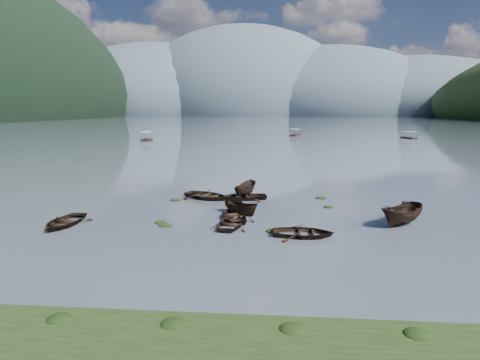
# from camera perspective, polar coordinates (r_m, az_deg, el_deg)

# --- Properties ---
(ground_plane) EXTENTS (2400.00, 2400.00, 0.00)m
(ground_plane) POSITION_cam_1_polar(r_m,az_deg,el_deg) (27.84, -1.91, -8.53)
(ground_plane) COLOR #49515C
(near_shore) EXTENTS (60.00, 6.00, 0.50)m
(near_shore) POSITION_cam_1_polar(r_m,az_deg,el_deg) (15.44, -8.21, -25.52)
(near_shore) COLOR black
(near_shore) RESTS_ON ground
(haze_mtn_a) EXTENTS (520.00, 520.00, 280.00)m
(haze_mtn_a) POSITION_cam_1_polar(r_m,az_deg,el_deg) (962.81, -11.63, 9.67)
(haze_mtn_a) COLOR #475666
(haze_mtn_a) RESTS_ON ground
(haze_mtn_b) EXTENTS (520.00, 520.00, 340.00)m
(haze_mtn_b) POSITION_cam_1_polar(r_m,az_deg,el_deg) (928.35, 0.51, 9.86)
(haze_mtn_b) COLOR #475666
(haze_mtn_b) RESTS_ON ground
(haze_mtn_c) EXTENTS (520.00, 520.00, 260.00)m
(haze_mtn_c) POSITION_cam_1_polar(r_m,az_deg,el_deg) (936.31, 12.99, 9.60)
(haze_mtn_c) COLOR #475666
(haze_mtn_c) RESTS_ON ground
(haze_mtn_d) EXTENTS (520.00, 520.00, 220.00)m
(haze_mtn_d) POSITION_cam_1_polar(r_m,az_deg,el_deg) (978.99, 23.59, 9.03)
(haze_mtn_d) COLOR #475666
(haze_mtn_d) RESTS_ON ground
(rowboat_0) EXTENTS (3.61, 4.86, 0.97)m
(rowboat_0) POSITION_cam_1_polar(r_m,az_deg,el_deg) (33.55, -25.21, -6.23)
(rowboat_0) COLOR black
(rowboat_0) RESTS_ON ground
(rowboat_1) EXTENTS (3.67, 4.63, 0.86)m
(rowboat_1) POSITION_cam_1_polar(r_m,az_deg,el_deg) (30.25, -1.24, -6.97)
(rowboat_1) COLOR black
(rowboat_1) RESTS_ON ground
(rowboat_2) EXTENTS (3.82, 3.38, 1.44)m
(rowboat_2) POSITION_cam_1_polar(r_m,az_deg,el_deg) (33.52, 0.14, -5.23)
(rowboat_2) COLOR black
(rowboat_2) RESTS_ON ground
(rowboat_3) EXTENTS (4.27, 5.04, 0.89)m
(rowboat_3) POSITION_cam_1_polar(r_m,az_deg,el_deg) (32.12, -0.99, -5.93)
(rowboat_3) COLOR black
(rowboat_3) RESTS_ON ground
(rowboat_4) EXTENTS (4.61, 3.36, 0.94)m
(rowboat_4) POSITION_cam_1_polar(r_m,az_deg,el_deg) (28.18, 9.59, -8.44)
(rowboat_4) COLOR black
(rowboat_4) RESTS_ON ground
(rowboat_5) EXTENTS (5.01, 4.78, 1.95)m
(rowboat_5) POSITION_cam_1_polar(r_m,az_deg,el_deg) (33.20, 23.39, -6.26)
(rowboat_5) COLOR black
(rowboat_5) RESTS_ON ground
(rowboat_6) EXTENTS (6.24, 5.62, 1.06)m
(rowboat_6) POSITION_cam_1_polar(r_m,az_deg,el_deg) (39.56, -5.09, -2.83)
(rowboat_6) COLOR black
(rowboat_6) RESTS_ON ground
(rowboat_7) EXTENTS (5.22, 4.10, 0.98)m
(rowboat_7) POSITION_cam_1_polar(r_m,az_deg,el_deg) (39.17, 0.59, -2.93)
(rowboat_7) COLOR black
(rowboat_7) RESTS_ON ground
(rowboat_8) EXTENTS (2.89, 4.53, 1.64)m
(rowboat_8) POSITION_cam_1_polar(r_m,az_deg,el_deg) (40.93, 0.78, -2.34)
(rowboat_8) COLOR black
(rowboat_8) RESTS_ON ground
(weed_clump_0) EXTENTS (1.03, 0.85, 0.23)m
(weed_clump_0) POSITION_cam_1_polar(r_m,az_deg,el_deg) (31.60, -12.00, -6.44)
(weed_clump_0) COLOR black
(weed_clump_0) RESTS_ON ground
(weed_clump_1) EXTENTS (1.10, 0.88, 0.24)m
(weed_clump_1) POSITION_cam_1_polar(r_m,az_deg,el_deg) (30.75, -11.31, -6.88)
(weed_clump_1) COLOR black
(weed_clump_1) RESTS_ON ground
(weed_clump_2) EXTENTS (1.12, 0.90, 0.24)m
(weed_clump_2) POSITION_cam_1_polar(r_m,az_deg,el_deg) (28.94, 5.05, -7.83)
(weed_clump_2) COLOR black
(weed_clump_2) RESTS_ON ground
(weed_clump_3) EXTENTS (0.94, 0.80, 0.21)m
(weed_clump_3) POSITION_cam_1_polar(r_m,az_deg,el_deg) (36.83, 13.30, -4.07)
(weed_clump_3) COLOR black
(weed_clump_3) RESTS_ON ground
(weed_clump_4) EXTENTS (0.99, 0.79, 0.21)m
(weed_clump_4) POSITION_cam_1_polar(r_m,az_deg,el_deg) (29.72, 8.35, -7.40)
(weed_clump_4) COLOR black
(weed_clump_4) RESTS_ON ground
(weed_clump_5) EXTENTS (1.19, 0.96, 0.25)m
(weed_clump_5) POSITION_cam_1_polar(r_m,az_deg,el_deg) (39.21, -9.75, -3.06)
(weed_clump_5) COLOR black
(weed_clump_5) RESTS_ON ground
(weed_clump_6) EXTENTS (0.83, 0.69, 0.17)m
(weed_clump_6) POSITION_cam_1_polar(r_m,az_deg,el_deg) (36.83, -0.90, -3.79)
(weed_clump_6) COLOR black
(weed_clump_6) RESTS_ON ground
(weed_clump_7) EXTENTS (1.17, 0.93, 0.25)m
(weed_clump_7) POSITION_cam_1_polar(r_m,az_deg,el_deg) (40.36, 12.24, -2.77)
(weed_clump_7) COLOR black
(weed_clump_7) RESTS_ON ground
(pontoon_left) EXTENTS (3.82, 7.19, 2.63)m
(pontoon_left) POSITION_cam_1_polar(r_m,az_deg,el_deg) (122.90, -14.03, 5.89)
(pontoon_left) COLOR black
(pontoon_left) RESTS_ON ground
(pontoon_centre) EXTENTS (4.58, 6.59, 2.33)m
(pontoon_centre) POSITION_cam_1_polar(r_m,az_deg,el_deg) (144.85, 8.35, 6.73)
(pontoon_centre) COLOR black
(pontoon_centre) RESTS_ON ground
(pontoon_right) EXTENTS (4.26, 6.15, 2.18)m
(pontoon_right) POSITION_cam_1_polar(r_m,az_deg,el_deg) (140.93, 24.33, 5.82)
(pontoon_right) COLOR black
(pontoon_right) RESTS_ON ground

